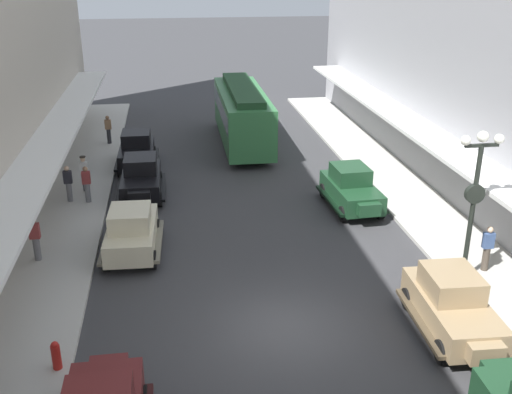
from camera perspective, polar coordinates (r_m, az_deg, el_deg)
ground_plane at (r=18.24m, az=2.81°, el=-12.27°), size 200.00×200.00×0.00m
sidewalk_left at (r=18.48m, az=-21.34°, el=-13.18°), size 3.00×60.00×0.15m
parked_car_1 at (r=31.84m, az=-11.30°, el=4.46°), size 2.19×4.28×1.84m
parked_car_3 at (r=27.76m, az=-10.90°, el=1.90°), size 2.16×4.27×1.84m
parked_car_4 at (r=26.33m, az=9.06°, el=0.92°), size 2.30×4.32×1.84m
parked_car_5 at (r=22.47m, az=-11.76°, el=-3.04°), size 2.28×4.31×1.84m
parked_car_6 at (r=18.43m, az=18.20°, el=-9.60°), size 2.29×4.31×1.84m
streetcar at (r=34.85m, az=-1.30°, el=8.01°), size 2.60×9.62×3.46m
lamp_post_with_clock at (r=20.33m, az=20.01°, el=-0.39°), size 1.42×0.44×5.16m
fire_hydrant at (r=17.00m, az=-18.51°, el=-14.08°), size 0.24×0.24×0.82m
pedestrian_0 at (r=27.61m, az=-17.45°, el=1.25°), size 0.36×0.24×1.64m
pedestrian_1 at (r=27.31m, az=-15.83°, el=1.21°), size 0.36×0.24×1.64m
pedestrian_2 at (r=22.59m, az=-20.28°, el=-3.67°), size 0.36×0.28×1.67m
pedestrian_3 at (r=35.91m, az=-13.89°, el=6.29°), size 0.36×0.24×1.64m
pedestrian_4 at (r=22.01m, az=21.17°, el=-4.55°), size 0.36×0.24×1.64m
pedestrian_5 at (r=28.64m, az=-16.04°, el=2.20°), size 0.36×0.28×1.67m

